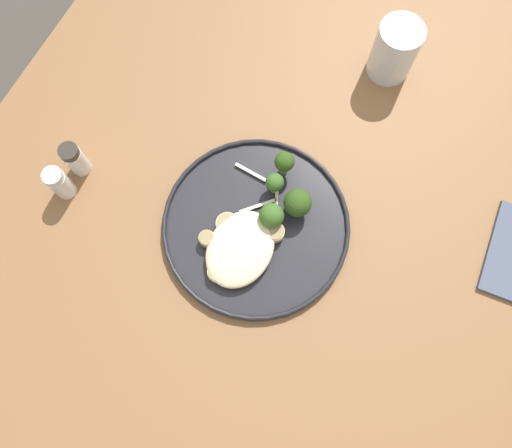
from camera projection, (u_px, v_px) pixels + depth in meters
ground at (269, 285)px, 1.52m from camera, size 6.00×6.00×0.00m
wooden_dining_table at (278, 219)px, 0.89m from camera, size 1.40×1.00×0.74m
dinner_plate at (256, 226)px, 0.79m from camera, size 0.29×0.29×0.02m
noodle_bed at (240, 249)px, 0.76m from camera, size 0.13×0.10×0.03m
seared_scallop_right_edge at (250, 253)px, 0.76m from camera, size 0.03×0.03×0.02m
seared_scallop_tilted_round at (207, 239)px, 0.77m from camera, size 0.02×0.02×0.02m
seared_scallop_left_edge at (218, 272)px, 0.76m from camera, size 0.03×0.03×0.01m
seared_scallop_half_hidden at (234, 247)px, 0.77m from camera, size 0.02×0.02×0.02m
seared_scallop_tiny_bay at (227, 224)px, 0.78m from camera, size 0.03×0.03×0.02m
seared_scallop_front_small at (252, 267)px, 0.76m from camera, size 0.02×0.02×0.02m
seared_scallop_on_noodles at (275, 232)px, 0.77m from camera, size 0.03×0.03×0.02m
broccoli_floret_rear_charred at (284, 162)px, 0.78m from camera, size 0.03×0.03×0.05m
broccoli_floret_front_edge at (275, 183)px, 0.78m from camera, size 0.03×0.03×0.04m
broccoli_floret_right_tilted at (272, 216)px, 0.76m from camera, size 0.04×0.04×0.05m
broccoli_floret_small_sprig at (298, 201)px, 0.77m from camera, size 0.04×0.04×0.05m
onion_sliver_pale_crescent at (277, 198)px, 0.80m from camera, size 0.06×0.03×0.00m
onion_sliver_curled_piece at (251, 172)px, 0.81m from camera, size 0.01×0.06×0.00m
onion_sliver_short_strip at (258, 206)px, 0.79m from camera, size 0.05×0.04×0.00m
water_glass at (394, 52)px, 0.84m from camera, size 0.07×0.07×0.10m
salt_shaker at (60, 183)px, 0.78m from camera, size 0.03×0.03×0.07m
pepper_shaker at (75, 159)px, 0.80m from camera, size 0.03×0.03×0.07m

